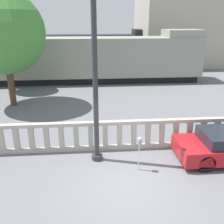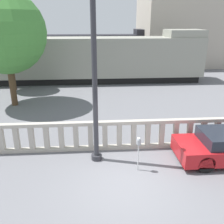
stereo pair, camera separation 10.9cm
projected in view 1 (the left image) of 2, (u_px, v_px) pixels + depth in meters
The scene contains 9 objects.
ground_plane at pixel (128, 185), 8.21m from camera, with size 160.00×160.00×0.00m, color slate.
balustrade at pixel (120, 135), 10.29m from camera, with size 16.14×0.24×1.25m.
lamppost at pixel (95, 77), 8.57m from camera, with size 0.41×0.41×6.70m.
parking_meter at pixel (139, 144), 8.67m from camera, with size 0.16×0.16×1.31m.
train_near at pixel (43, 60), 20.76m from camera, with size 26.92×2.94×4.29m.
train_far at pixel (76, 49), 29.05m from camera, with size 19.71×2.91×4.01m.
building_block at pixel (181, 15), 28.94m from camera, with size 9.48×8.62×11.14m.
tree_left at pixel (7, 43), 17.88m from camera, with size 2.95×2.95×4.97m.
tree_right at pixel (3, 33), 14.23m from camera, with size 4.74×4.74×6.76m.
Camera 1 is at (-1.10, -6.78, 5.12)m, focal length 40.00 mm.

